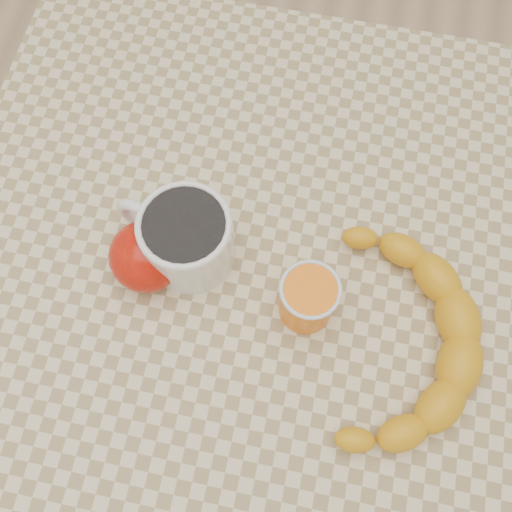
% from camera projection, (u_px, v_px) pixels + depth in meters
% --- Properties ---
extents(ground, '(3.00, 3.00, 0.00)m').
position_uv_depth(ground, '(256.00, 367.00, 1.40)').
color(ground, tan).
rests_on(ground, ground).
extents(table, '(0.80, 0.80, 0.75)m').
position_uv_depth(table, '(256.00, 283.00, 0.78)').
color(table, beige).
rests_on(table, ground).
extents(coffee_mug, '(0.16, 0.13, 0.09)m').
position_uv_depth(coffee_mug, '(185.00, 237.00, 0.66)').
color(coffee_mug, white).
rests_on(coffee_mug, table).
extents(orange_juice_glass, '(0.07, 0.07, 0.08)m').
position_uv_depth(orange_juice_glass, '(308.00, 299.00, 0.64)').
color(orange_juice_glass, orange).
rests_on(orange_juice_glass, table).
extents(apple, '(0.09, 0.09, 0.08)m').
position_uv_depth(apple, '(146.00, 256.00, 0.66)').
color(apple, '#A80C05').
rests_on(apple, table).
extents(banana, '(0.26, 0.34, 0.05)m').
position_uv_depth(banana, '(401.00, 342.00, 0.64)').
color(banana, gold).
rests_on(banana, table).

